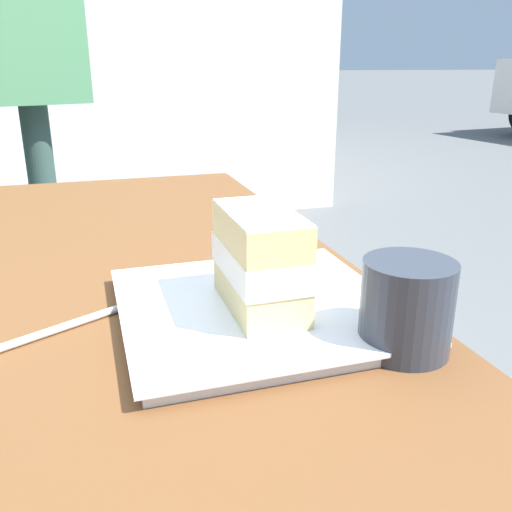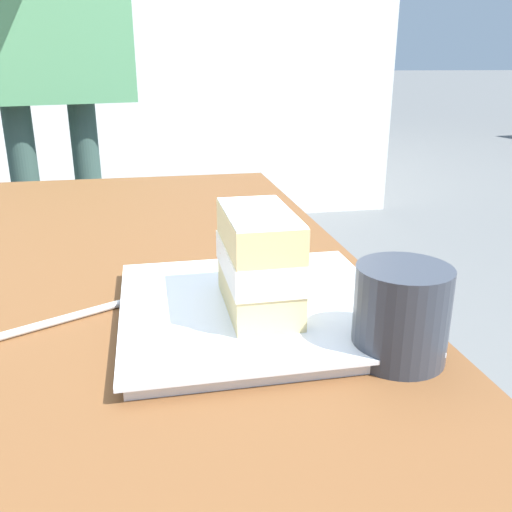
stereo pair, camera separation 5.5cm
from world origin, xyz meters
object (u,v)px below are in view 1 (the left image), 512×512
object	(u,v)px
dessert_plate	(256,308)
cake_slice	(260,260)
coffee_cup	(407,306)
dessert_fork	(36,336)

from	to	relation	value
dessert_plate	cake_slice	xyz separation A→B (m)	(0.01, -0.00, 0.06)
dessert_plate	coffee_cup	distance (m)	0.16
dessert_plate	cake_slice	bearing A→B (deg)	-0.04
dessert_plate	cake_slice	world-z (taller)	cake_slice
dessert_fork	coffee_cup	size ratio (longest dim) A/B	1.86
dessert_fork	cake_slice	bearing A→B (deg)	83.57
cake_slice	coffee_cup	distance (m)	0.14
dessert_fork	dessert_plate	bearing A→B (deg)	87.00
cake_slice	coffee_cup	xyz separation A→B (m)	(0.09, 0.11, -0.02)
cake_slice	dessert_plate	bearing A→B (deg)	179.96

